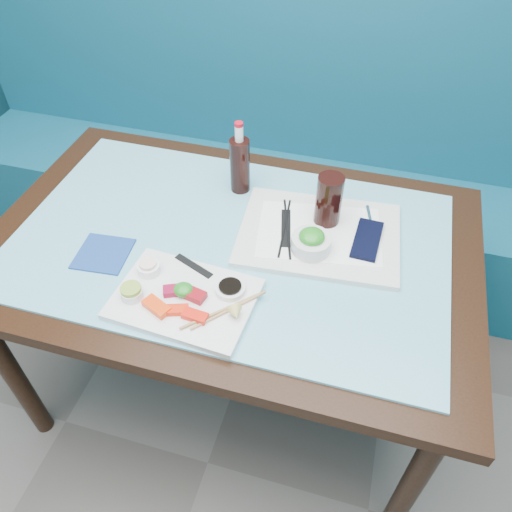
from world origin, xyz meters
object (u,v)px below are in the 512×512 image
(sashimi_plate, at_px, (185,299))
(dining_table, at_px, (231,262))
(cola_glass, at_px, (329,200))
(blue_napkin, at_px, (103,254))
(serving_tray, at_px, (319,235))
(cola_bottle_body, at_px, (240,166))
(booth_bench, at_px, (290,179))
(seaweed_bowl, at_px, (311,244))

(sashimi_plate, bearing_deg, dining_table, 84.88)
(cola_glass, bearing_deg, blue_napkin, -153.16)
(cola_glass, bearing_deg, serving_tray, -100.30)
(dining_table, relative_size, cola_bottle_body, 7.94)
(booth_bench, relative_size, seaweed_bowl, 27.45)
(booth_bench, relative_size, dining_table, 2.14)
(booth_bench, relative_size, cola_glass, 19.49)
(serving_tray, xyz_separation_m, cola_bottle_body, (-0.28, 0.15, 0.08))
(dining_table, bearing_deg, cola_glass, 28.66)
(booth_bench, xyz_separation_m, blue_napkin, (-0.32, -0.99, 0.39))
(sashimi_plate, bearing_deg, serving_tray, 53.34)
(serving_tray, bearing_deg, cola_glass, 75.17)
(dining_table, height_order, sashimi_plate, sashimi_plate)
(dining_table, xyz_separation_m, seaweed_bowl, (0.23, 0.01, 0.13))
(seaweed_bowl, distance_m, cola_bottle_body, 0.36)
(booth_bench, bearing_deg, cola_glass, -70.26)
(seaweed_bowl, xyz_separation_m, cola_glass, (0.02, 0.13, 0.06))
(cola_bottle_body, distance_m, blue_napkin, 0.48)
(blue_napkin, bearing_deg, cola_glass, 26.84)
(cola_bottle_body, relative_size, blue_napkin, 1.25)
(seaweed_bowl, relative_size, blue_napkin, 0.78)
(seaweed_bowl, xyz_separation_m, cola_bottle_body, (-0.27, 0.23, 0.05))
(dining_table, bearing_deg, booth_bench, 90.00)
(dining_table, xyz_separation_m, blue_napkin, (-0.32, -0.15, 0.09))
(booth_bench, height_order, serving_tray, booth_bench)
(cola_glass, bearing_deg, sashimi_plate, -127.14)
(booth_bench, distance_m, seaweed_bowl, 0.96)
(serving_tray, bearing_deg, seaweed_bowl, -102.12)
(blue_napkin, bearing_deg, serving_tray, 22.63)
(sashimi_plate, height_order, cola_glass, cola_glass)
(blue_napkin, bearing_deg, dining_table, 25.36)
(seaweed_bowl, height_order, cola_bottle_body, cola_bottle_body)
(sashimi_plate, xyz_separation_m, serving_tray, (0.28, 0.33, -0.00))
(dining_table, height_order, cola_bottle_body, cola_bottle_body)
(serving_tray, distance_m, cola_glass, 0.10)
(dining_table, distance_m, sashimi_plate, 0.27)
(blue_napkin, bearing_deg, booth_bench, 72.17)
(seaweed_bowl, bearing_deg, dining_table, -178.13)
(cola_bottle_body, bearing_deg, sashimi_plate, -89.84)
(cola_glass, distance_m, cola_bottle_body, 0.31)
(cola_glass, bearing_deg, booth_bench, 109.74)
(cola_bottle_body, bearing_deg, booth_bench, 86.20)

